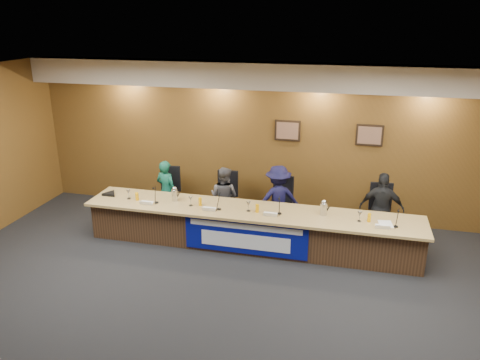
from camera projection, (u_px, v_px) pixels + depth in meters
The scene contains 39 objects.
floor at pixel (212, 324), 6.49m from camera, with size 10.00×10.00×0.00m, color black.
ceiling at pixel (207, 93), 5.42m from camera, with size 10.00×8.00×0.04m, color silver.
wall_back at pixel (268, 141), 9.62m from camera, with size 10.00×0.04×3.20m, color brown.
soffit at pixel (267, 76), 8.94m from camera, with size 10.00×0.50×0.50m, color beige.
dais_body at pixel (250, 229), 8.57m from camera, with size 6.00×0.80×0.70m, color #3E2817.
dais_top at pixel (250, 211), 8.40m from camera, with size 6.10×0.95×0.05m, color #A5864D.
banner at pixel (245, 237), 8.18m from camera, with size 2.20×0.02×0.65m, color #060D79.
banner_text_upper at pixel (245, 227), 8.10m from camera, with size 2.00×0.01×0.10m, color silver.
banner_text_lower at pixel (245, 241), 8.20m from camera, with size 1.60×0.01×0.28m, color silver.
wall_photo_left at pixel (288, 131), 9.42m from camera, with size 0.52×0.04×0.42m, color black.
wall_photo_right at pixel (369, 135), 9.05m from camera, with size 0.52×0.04×0.42m, color black.
panelist_a at pixel (166, 191), 9.59m from camera, with size 0.47×0.31×1.29m, color #11533F.
panelist_b at pixel (224, 197), 9.32m from camera, with size 0.60×0.47×1.24m, color #4A494E.
panelist_c at pixel (278, 199), 9.05m from camera, with size 0.88×0.50×1.36m, color black.
panelist_d at pixel (382, 208), 8.61m from camera, with size 0.80×0.33×1.37m, color black.
office_chair_a at pixel (169, 196), 9.74m from camera, with size 0.48×0.48×0.08m, color black.
office_chair_b at pixel (225, 202), 9.46m from camera, with size 0.48×0.48×0.08m, color black.
office_chair_c at pixel (278, 207), 9.21m from camera, with size 0.48×0.48×0.08m, color black.
office_chair_d at pixel (380, 216), 8.77m from camera, with size 0.48×0.48×0.08m, color black.
nameplate_a at pixel (146, 203), 8.58m from camera, with size 0.24×0.06×0.09m, color white.
microphone_a at pixel (157, 202), 8.68m from camera, with size 0.07×0.07×0.02m, color black.
juice_glass_a at pixel (137, 196), 8.79m from camera, with size 0.06×0.06×0.15m, color #FFB004.
water_glass_a at pixel (129, 194), 8.85m from camera, with size 0.08×0.08×0.18m, color silver.
nameplate_b at pixel (208, 209), 8.31m from camera, with size 0.24×0.06×0.09m, color white.
microphone_b at pixel (219, 209), 8.39m from camera, with size 0.07×0.07×0.02m, color black.
juice_glass_b at pixel (200, 202), 8.55m from camera, with size 0.06×0.06×0.15m, color #FFB004.
water_glass_b at pixel (191, 201), 8.53m from camera, with size 0.08×0.08×0.18m, color silver.
nameplate_c at pixel (270, 214), 8.09m from camera, with size 0.24×0.06×0.09m, color white.
microphone_c at pixel (279, 213), 8.21m from camera, with size 0.07×0.07×0.02m, color black.
juice_glass_c at pixel (257, 208), 8.26m from camera, with size 0.06×0.06×0.15m, color #FFB004.
water_glass_c at pixel (248, 206), 8.30m from camera, with size 0.08×0.08×0.18m, color silver.
nameplate_d at pixel (383, 227), 7.61m from camera, with size 0.24×0.06×0.09m, color white.
microphone_d at pixel (396, 227), 7.70m from camera, with size 0.07×0.07×0.02m, color black.
juice_glass_d at pixel (369, 218), 7.88m from camera, with size 0.06×0.06×0.15m, color #FFB004.
water_glass_d at pixel (360, 217), 7.88m from camera, with size 0.08×0.08×0.18m, color silver.
carafe_left at pixel (175, 195), 8.76m from camera, with size 0.12×0.12×0.22m, color silver.
carafe_right at pixel (324, 209), 8.13m from camera, with size 0.12×0.12×0.22m, color silver.
speakerphone at pixel (110, 194), 9.06m from camera, with size 0.32×0.32×0.05m, color black.
paper_stack at pixel (386, 224), 7.81m from camera, with size 0.22×0.30×0.01m, color white.
Camera 1 is at (1.69, -5.20, 4.06)m, focal length 35.00 mm.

